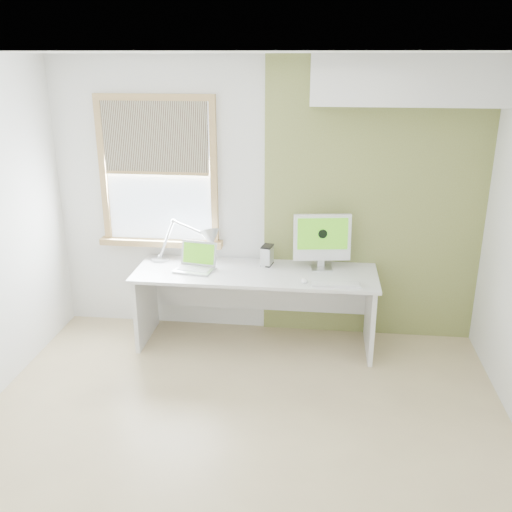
# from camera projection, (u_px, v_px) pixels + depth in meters

# --- Properties ---
(room) EXTENTS (4.04, 3.54, 2.64)m
(room) POSITION_uv_depth(u_px,v_px,m) (237.00, 267.00, 3.65)
(room) COLOR tan
(room) RESTS_ON ground
(accent_wall) EXTENTS (2.00, 0.02, 2.60)m
(accent_wall) POSITION_uv_depth(u_px,v_px,m) (373.00, 204.00, 5.17)
(accent_wall) COLOR olive
(accent_wall) RESTS_ON room
(soffit) EXTENTS (1.60, 0.40, 0.42)m
(soffit) POSITION_uv_depth(u_px,v_px,m) (409.00, 79.00, 4.62)
(soffit) COLOR white
(soffit) RESTS_ON room
(window) EXTENTS (1.20, 0.14, 1.42)m
(window) POSITION_uv_depth(u_px,v_px,m) (158.00, 173.00, 5.28)
(window) COLOR #A07C48
(window) RESTS_ON room
(desk) EXTENTS (2.20, 0.70, 0.73)m
(desk) POSITION_uv_depth(u_px,v_px,m) (256.00, 289.00, 5.26)
(desk) COLOR silver
(desk) RESTS_ON room
(desk_lamp) EXTENTS (0.73, 0.29, 0.41)m
(desk_lamp) POSITION_uv_depth(u_px,v_px,m) (201.00, 241.00, 5.30)
(desk_lamp) COLOR silver
(desk_lamp) RESTS_ON desk
(laptop) EXTENTS (0.38, 0.33, 0.24)m
(laptop) POSITION_uv_depth(u_px,v_px,m) (196.00, 263.00, 5.19)
(laptop) COLOR silver
(laptop) RESTS_ON desk
(phone_dock) EXTENTS (0.09, 0.09, 0.14)m
(phone_dock) POSITION_uv_depth(u_px,v_px,m) (264.00, 262.00, 5.26)
(phone_dock) COLOR silver
(phone_dock) RESTS_ON desk
(external_drive) EXTENTS (0.12, 0.16, 0.19)m
(external_drive) POSITION_uv_depth(u_px,v_px,m) (267.00, 255.00, 5.28)
(external_drive) COLOR silver
(external_drive) RESTS_ON desk
(imac) EXTENTS (0.53, 0.20, 0.51)m
(imac) POSITION_uv_depth(u_px,v_px,m) (322.00, 239.00, 5.13)
(imac) COLOR silver
(imac) RESTS_ON desk
(keyboard) EXTENTS (0.42, 0.13, 0.02)m
(keyboard) POSITION_uv_depth(u_px,v_px,m) (336.00, 284.00, 4.84)
(keyboard) COLOR white
(keyboard) RESTS_ON desk
(mouse) EXTENTS (0.07, 0.10, 0.03)m
(mouse) POSITION_uv_depth(u_px,v_px,m) (305.00, 281.00, 4.90)
(mouse) COLOR white
(mouse) RESTS_ON desk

